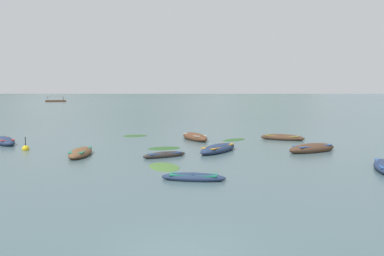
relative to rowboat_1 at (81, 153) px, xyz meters
The scene contains 17 objects.
ground_plane 1483.56m from the rowboat_1, 89.77° to the left, with size 6000.00×6000.00×0.00m, color #476066.
mountain_2 2020.80m from the rowboat_1, 93.79° to the left, with size 1104.68×1104.68×308.00m, color #4C5B56.
mountain_3 2125.60m from the rowboat_1, 74.43° to the left, with size 1057.13×1057.13×347.62m, color #56665B.
rowboat_1 is the anchor object (origin of this frame).
rowboat_2 10.42m from the rowboat_1, 48.50° to the right, with size 3.26×1.57×0.45m.
rowboat_4 11.53m from the rowboat_1, 43.79° to the left, with size 2.69×4.44×0.79m.
rowboat_5 9.43m from the rowboat_1, ahead, with size 3.75×4.49×0.68m.
rowboat_6 9.87m from the rowboat_1, 138.78° to the left, with size 3.44×4.44×0.73m.
rowboat_8 16.02m from the rowboat_1, ahead, with size 4.32×2.93×0.76m.
rowboat_9 5.66m from the rowboat_1, 10.29° to the right, with size 3.07×2.03×0.45m.
rowboat_10 17.72m from the rowboat_1, 24.87° to the left, with size 4.03×3.10×0.63m.
ferry_0 151.58m from the rowboat_1, 105.39° to the left, with size 8.78×4.93×2.54m.
mooring_buoy 5.31m from the rowboat_1, 148.03° to the left, with size 0.51×0.51×1.13m.
weed_patch_0 14.01m from the rowboat_1, 32.88° to the left, with size 2.81×1.28×0.14m, color #2D5628.
weed_patch_4 6.28m from the rowboat_1, 27.65° to the left, with size 1.66×2.52×0.14m, color #2D5628.
weed_patch_5 11.87m from the rowboat_1, 76.26° to the left, with size 2.35×1.80×0.14m, color #2D5628.
weed_patch_6 7.03m from the rowboat_1, 38.24° to the right, with size 2.84×1.63×0.14m, color #477033.
Camera 1 is at (-0.46, -9.66, 4.22)m, focal length 36.42 mm.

